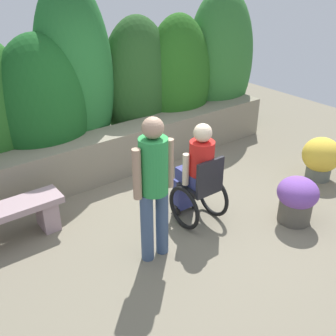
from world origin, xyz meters
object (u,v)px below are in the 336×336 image
object	(u,v)px
person_in_wheelchair	(198,177)
flower_pot_terracotta_by_wall	(297,198)
stone_bench	(4,221)
flower_pot_purple_near	(321,158)
person_standing_companion	(154,182)

from	to	relation	value
person_in_wheelchair	flower_pot_terracotta_by_wall	bearing A→B (deg)	-47.82
stone_bench	flower_pot_purple_near	size ratio (longest dim) A/B	2.08
person_in_wheelchair	person_standing_companion	distance (m)	0.93
stone_bench	person_standing_companion	distance (m)	1.88
person_standing_companion	flower_pot_terracotta_by_wall	world-z (taller)	person_standing_companion
person_standing_companion	flower_pot_purple_near	xyz separation A→B (m)	(3.03, -0.03, -0.60)
person_standing_companion	flower_pot_purple_near	size ratio (longest dim) A/B	2.51
person_in_wheelchair	flower_pot_purple_near	distance (m)	2.24
flower_pot_terracotta_by_wall	stone_bench	bearing A→B (deg)	150.24
person_standing_companion	stone_bench	bearing A→B (deg)	127.86
flower_pot_purple_near	person_standing_companion	bearing A→B (deg)	179.37
person_in_wheelchair	flower_pot_terracotta_by_wall	xyz separation A→B (m)	(0.98, -0.78, -0.29)
stone_bench	person_in_wheelchair	world-z (taller)	person_in_wheelchair
flower_pot_terracotta_by_wall	flower_pot_purple_near	bearing A→B (deg)	21.80
stone_bench	person_in_wheelchair	xyz separation A→B (m)	(2.09, -0.98, 0.32)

